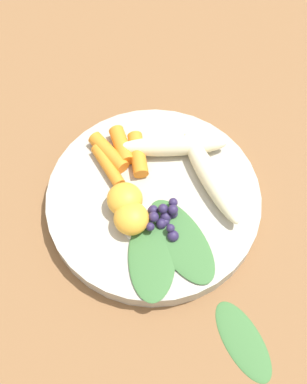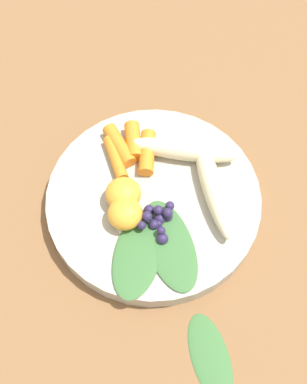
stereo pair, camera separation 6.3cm
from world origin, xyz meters
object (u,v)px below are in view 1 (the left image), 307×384
object	(u,v)px
banana_peeled_right	(210,177)
orange_segment_near	(131,218)
bowl	(154,200)
kale_leaf_stray	(243,341)
banana_peeled_left	(171,146)

from	to	relation	value
banana_peeled_right	orange_segment_near	distance (m)	0.11
bowl	kale_leaf_stray	xyz separation A→B (m)	(-0.12, -0.16, -0.01)
banana_peeled_right	kale_leaf_stray	world-z (taller)	banana_peeled_right
bowl	banana_peeled_left	bearing A→B (deg)	4.58
banana_peeled_left	banana_peeled_right	world-z (taller)	same
banana_peeled_left	kale_leaf_stray	size ratio (longest dim) A/B	1.42
banana_peeled_left	orange_segment_near	distance (m)	0.12
banana_peeled_right	orange_segment_near	size ratio (longest dim) A/B	3.37
banana_peeled_left	banana_peeled_right	xyz separation A→B (m)	(-0.02, -0.06, 0.00)
banana_peeled_right	banana_peeled_left	bearing A→B (deg)	22.06
bowl	banana_peeled_right	distance (m)	0.08
banana_peeled_left	orange_segment_near	world-z (taller)	orange_segment_near
banana_peeled_left	bowl	bearing A→B (deg)	68.06
bowl	banana_peeled_right	size ratio (longest dim) A/B	1.89
banana_peeled_right	orange_segment_near	bearing A→B (deg)	97.04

